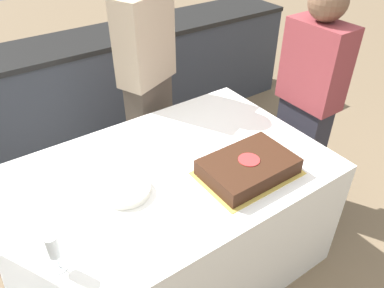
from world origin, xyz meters
TOP-DOWN VIEW (x-y plane):
  - ground_plane at (0.00, 0.00)m, footprint 14.00×14.00m
  - back_counter at (0.00, 1.62)m, footprint 4.40×0.58m
  - dining_table at (0.00, 0.00)m, footprint 1.68×1.08m
  - cake at (0.33, -0.26)m, footprint 0.49×0.35m
  - plate_stack at (-0.24, -0.03)m, footprint 0.24×0.24m
  - wine_glass at (-0.65, -0.27)m, footprint 0.06×0.06m
  - side_plate_near_cake at (0.25, 0.05)m, footprint 0.17×0.17m
  - person_cutting_cake at (0.33, 0.76)m, footprint 0.44×0.34m
  - person_seated_right at (1.06, 0.00)m, footprint 0.22×0.38m

SIDE VIEW (x-z plane):
  - ground_plane at x=0.00m, z-range 0.00..0.00m
  - dining_table at x=0.00m, z-range 0.00..0.76m
  - back_counter at x=0.00m, z-range 0.00..0.92m
  - side_plate_near_cake at x=0.25m, z-range 0.76..0.76m
  - plate_stack at x=-0.24m, z-range 0.76..0.79m
  - cake at x=0.33m, z-range 0.76..0.85m
  - person_seated_right at x=1.06m, z-range 0.03..1.58m
  - person_cutting_cake at x=0.33m, z-range 0.04..1.69m
  - wine_glass at x=-0.65m, z-range 0.79..0.97m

